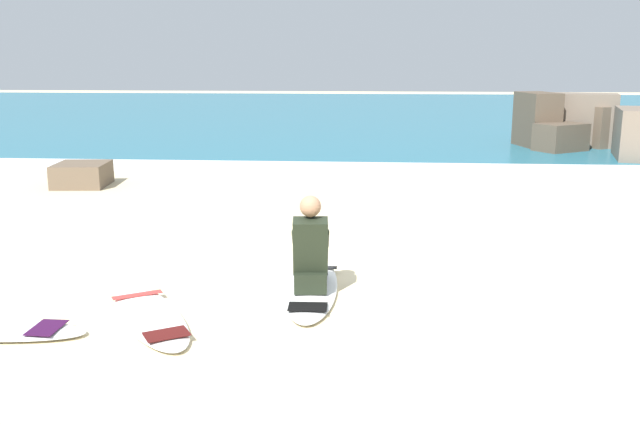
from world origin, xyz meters
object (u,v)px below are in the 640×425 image
(surfboard_spare_far, at_px, (150,316))
(surfboard_main, at_px, (312,288))
(surfer_seated, at_px, (311,252))
(shoreline_rock, at_px, (82,175))

(surfboard_spare_far, bearing_deg, surfboard_main, 32.21)
(surfer_seated, bearing_deg, shoreline_rock, 130.15)
(surfboard_spare_far, distance_m, shoreline_rock, 7.19)
(surfboard_main, distance_m, surfboard_spare_far, 1.66)
(surfboard_main, relative_size, shoreline_rock, 2.13)
(surfer_seated, xyz_separation_m, surfboard_spare_far, (-1.40, -0.79, -0.40))
(surfer_seated, distance_m, shoreline_rock, 7.31)
(surfboard_main, height_order, surfboard_spare_far, same)
(shoreline_rock, bearing_deg, surfboard_spare_far, -62.60)
(surfboard_spare_far, height_order, shoreline_rock, shoreline_rock)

